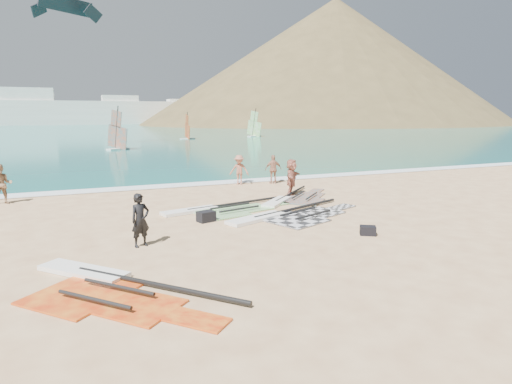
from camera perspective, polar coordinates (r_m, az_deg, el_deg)
name	(u,v)px	position (r m, az deg, el deg)	size (l,w,h in m)	color
ground	(291,253)	(12.07, 4.72, -8.07)	(300.00, 300.00, 0.00)	#DFB482
sea	(93,126)	(142.29, -20.86, 8.21)	(300.00, 240.00, 0.06)	#0D615A
surf_line	(186,185)	(23.37, -9.31, 0.88)	(300.00, 1.20, 0.04)	white
far_town	(39,111)	(160.48, -26.91, 9.56)	(160.00, 8.00, 12.00)	white
headland_main	(332,124)	(166.77, 10.14, 8.95)	(143.00, 143.00, 45.00)	brown
headland_minor	(389,122)	(195.61, 17.27, 8.84)	(70.00, 70.00, 28.00)	brown
rig_grey	(288,216)	(16.07, 4.34, -3.18)	(6.01, 3.60, 0.20)	#242527
rig_green	(220,210)	(17.08, -4.86, -2.37)	(5.55, 2.80, 0.20)	green
rig_orange	(294,199)	(19.27, 5.05, -0.90)	(4.63, 4.15, 0.20)	#E2420D
rig_red	(105,287)	(10.24, -19.50, -11.82)	(4.48, 5.14, 0.20)	#BE0C05
gear_bag_near	(206,216)	(15.44, -6.67, -3.25)	(0.59, 0.43, 0.38)	black
gear_bag_far	(368,231)	(14.14, 14.69, -4.99)	(0.49, 0.34, 0.29)	black
person_wetsuit	(140,220)	(12.81, -15.16, -3.65)	(0.57, 0.38, 1.57)	black
beachgoer_left	(2,184)	(21.14, -30.81, 0.90)	(0.84, 0.65, 1.73)	#A47D58
beachgoer_mid	(239,170)	(23.30, -2.26, 2.98)	(1.04, 0.60, 1.61)	#A9654C
beachgoer_back	(273,169)	(23.62, 2.33, 3.06)	(0.93, 0.39, 1.59)	tan
beachgoer_right	(292,177)	(20.22, 4.76, 1.98)	(1.60, 0.51, 1.73)	#B86C56
windsurfer_left	(117,137)	(48.01, -18.01, 6.96)	(2.50, 2.55, 4.66)	white
windsurfer_centre	(187,131)	(65.76, -9.15, 8.03)	(2.27, 2.75, 4.11)	white
windsurfer_right	(254,129)	(71.74, -0.25, 8.45)	(2.65, 2.85, 4.73)	white
kitesurf_kite	(66,7)	(56.44, -23.97, 21.64)	(6.39, 4.81, 2.50)	black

